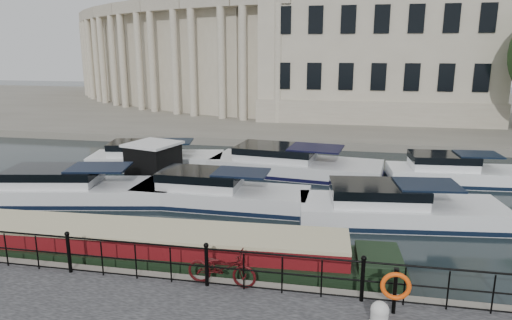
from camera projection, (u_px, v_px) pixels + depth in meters
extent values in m
plane|color=black|center=(228.00, 266.00, 14.38)|extent=(160.00, 160.00, 0.00)
cube|color=#6B665B|center=(314.00, 108.00, 51.55)|extent=(120.00, 42.00, 0.55)
cylinder|color=black|center=(69.00, 254.00, 12.72)|extent=(0.10, 0.10, 1.10)
sphere|color=black|center=(67.00, 234.00, 12.58)|extent=(0.14, 0.14, 0.14)
cylinder|color=black|center=(207.00, 266.00, 11.98)|extent=(0.10, 0.10, 1.10)
sphere|color=black|center=(206.00, 245.00, 11.84)|extent=(0.14, 0.14, 0.14)
cylinder|color=black|center=(362.00, 281.00, 11.24)|extent=(0.10, 0.10, 1.10)
sphere|color=black|center=(364.00, 258.00, 11.10)|extent=(0.14, 0.14, 0.14)
cylinder|color=black|center=(206.00, 249.00, 11.86)|extent=(24.00, 0.05, 0.05)
cylinder|color=black|center=(207.00, 266.00, 11.98)|extent=(24.00, 0.04, 0.04)
cylinder|color=black|center=(207.00, 283.00, 12.09)|extent=(24.00, 0.04, 0.04)
cube|color=#ADA38C|center=(375.00, 40.00, 43.01)|extent=(20.00, 14.00, 14.00)
cube|color=#9E937F|center=(372.00, 104.00, 44.41)|extent=(20.30, 14.30, 2.00)
cube|color=#ADA38C|center=(271.00, 57.00, 41.29)|extent=(5.73, 4.06, 11.00)
cylinder|color=#ADA38C|center=(278.00, 65.00, 38.50)|extent=(0.70, 0.70, 9.80)
cylinder|color=#ADA38C|center=(243.00, 64.00, 39.77)|extent=(0.70, 0.70, 9.80)
cube|color=#ADA38C|center=(222.00, 57.00, 43.56)|extent=(5.90, 4.56, 11.00)
cube|color=#9E937F|center=(209.00, 1.00, 40.73)|extent=(5.62, 3.30, 1.20)
cylinder|color=#ADA38C|center=(221.00, 64.00, 40.74)|extent=(0.70, 0.70, 9.80)
cylinder|color=#ADA38C|center=(192.00, 64.00, 42.35)|extent=(0.70, 0.70, 9.80)
cube|color=#ADA38C|center=(182.00, 56.00, 46.35)|extent=(5.99, 4.99, 11.00)
cube|color=#9E937F|center=(165.00, 4.00, 43.65)|extent=(5.55, 3.83, 1.20)
cylinder|color=#ADA38C|center=(175.00, 63.00, 43.53)|extent=(0.70, 0.70, 9.80)
cylinder|color=#ADA38C|center=(152.00, 63.00, 45.46)|extent=(0.70, 0.70, 9.80)
cube|color=#ADA38C|center=(151.00, 56.00, 49.61)|extent=(5.99, 5.36, 11.00)
cube|color=#9E937F|center=(132.00, 8.00, 47.07)|extent=(5.40, 4.29, 1.20)
cylinder|color=#ADA38C|center=(139.00, 62.00, 46.85)|extent=(0.70, 0.70, 9.80)
cylinder|color=#ADA38C|center=(123.00, 62.00, 49.07)|extent=(0.70, 0.70, 9.80)
cube|color=#ADA38C|center=(129.00, 56.00, 53.31)|extent=(5.91, 5.64, 11.00)
cube|color=#9E937F|center=(109.00, 11.00, 50.94)|extent=(5.16, 4.70, 1.20)
cylinder|color=#ADA38C|center=(113.00, 61.00, 50.64)|extent=(0.70, 0.70, 9.80)
cylinder|color=#ADA38C|center=(102.00, 61.00, 53.12)|extent=(0.70, 0.70, 9.80)
cube|color=#ADA38C|center=(114.00, 55.00, 57.39)|extent=(5.74, 5.85, 11.00)
cube|color=#9E937F|center=(95.00, 14.00, 55.21)|extent=(4.86, 5.04, 1.20)
cylinder|color=#ADA38C|center=(97.00, 61.00, 54.85)|extent=(0.70, 0.70, 9.80)
cylinder|color=#ADA38C|center=(90.00, 60.00, 57.55)|extent=(0.70, 0.70, 9.80)
cube|color=#ADA38C|center=(106.00, 55.00, 61.79)|extent=(5.49, 5.97, 11.00)
cube|color=#9E937F|center=(87.00, 17.00, 59.81)|extent=(4.48, 5.30, 1.20)
cylinder|color=#ADA38C|center=(88.00, 60.00, 59.42)|extent=(0.70, 0.70, 9.80)
cylinder|color=#ADA38C|center=(85.00, 59.00, 62.30)|extent=(0.70, 0.70, 9.80)
cube|color=#ADA38C|center=(103.00, 55.00, 66.44)|extent=(5.16, 6.00, 11.00)
cube|color=#9E937F|center=(86.00, 19.00, 64.68)|extent=(4.04, 5.49, 1.20)
cylinder|color=#ADA38C|center=(85.00, 59.00, 64.28)|extent=(0.70, 0.70, 9.80)
cylinder|color=#ADA38C|center=(85.00, 59.00, 67.31)|extent=(0.70, 0.70, 9.80)
cube|color=#ADA38C|center=(105.00, 54.00, 71.29)|extent=(4.76, 5.95, 11.00)
cube|color=#9E937F|center=(89.00, 22.00, 69.75)|extent=(3.54, 5.60, 1.20)
cylinder|color=#ADA38C|center=(87.00, 58.00, 69.36)|extent=(0.70, 0.70, 9.80)
cylinder|color=#ADA38C|center=(90.00, 58.00, 72.49)|extent=(0.70, 0.70, 9.80)
imported|color=#3F0B0D|center=(222.00, 268.00, 12.03)|extent=(1.92, 0.76, 0.99)
cylinder|color=beige|center=(379.00, 318.00, 10.25)|extent=(0.39, 0.39, 0.41)
sphere|color=beige|center=(380.00, 310.00, 10.20)|extent=(0.41, 0.41, 0.41)
cylinder|color=black|center=(395.00, 292.00, 10.71)|extent=(0.09, 0.09, 1.12)
cube|color=black|center=(397.00, 270.00, 10.58)|extent=(0.11, 0.11, 0.07)
torus|color=#FE500D|center=(396.00, 286.00, 10.59)|extent=(0.71, 0.11, 0.71)
cube|color=black|center=(145.00, 260.00, 14.57)|extent=(16.02, 2.78, 0.96)
cube|color=#620E12|center=(144.00, 241.00, 14.42)|extent=(12.82, 2.33, 0.74)
cube|color=#C6BB90|center=(144.00, 229.00, 14.33)|extent=(12.83, 2.40, 0.11)
cube|color=#6B665B|center=(155.00, 182.00, 23.38)|extent=(3.73, 3.37, 0.26)
cube|color=black|center=(154.00, 162.00, 23.13)|extent=(2.58, 2.58, 1.88)
cube|color=white|center=(153.00, 144.00, 22.91)|extent=(2.84, 2.84, 0.13)
cube|color=silver|center=(79.00, 196.00, 20.63)|extent=(8.91, 4.26, 1.20)
cube|color=black|center=(79.00, 198.00, 20.64)|extent=(9.00, 4.31, 0.18)
cube|color=silver|center=(54.00, 178.00, 20.43)|extent=(4.20, 2.91, 0.90)
cube|color=black|center=(99.00, 168.00, 20.31)|extent=(2.88, 2.35, 0.08)
cube|color=silver|center=(221.00, 201.00, 19.99)|extent=(7.67, 2.62, 1.20)
cube|color=black|center=(221.00, 203.00, 20.01)|extent=(7.75, 2.64, 0.18)
cube|color=silver|center=(201.00, 181.00, 19.98)|extent=(3.47, 2.09, 0.90)
cube|color=black|center=(241.00, 172.00, 19.49)|extent=(2.32, 1.77, 0.08)
cube|color=white|center=(400.00, 217.00, 18.08)|extent=(8.14, 3.59, 1.20)
cube|color=black|center=(400.00, 219.00, 18.10)|extent=(8.22, 3.63, 0.18)
cube|color=white|center=(377.00, 196.00, 17.96)|extent=(3.77, 2.63, 0.90)
cube|color=black|center=(428.00, 185.00, 17.69)|extent=(2.56, 2.17, 0.08)
cube|color=white|center=(157.00, 164.00, 26.46)|extent=(7.87, 3.93, 1.20)
cube|color=black|center=(158.00, 166.00, 26.48)|extent=(7.95, 3.97, 0.18)
cube|color=white|center=(141.00, 150.00, 26.26)|extent=(3.72, 2.70, 0.90)
cube|color=black|center=(172.00, 141.00, 26.14)|extent=(2.55, 2.19, 0.08)
cube|color=silver|center=(295.00, 171.00, 25.05)|extent=(9.54, 4.39, 1.20)
cube|color=black|center=(295.00, 172.00, 25.07)|extent=(9.64, 4.43, 0.18)
cube|color=silver|center=(276.00, 154.00, 25.19)|extent=(4.45, 3.16, 0.90)
cube|color=black|center=(316.00, 148.00, 24.40)|extent=(3.03, 2.60, 0.08)
cube|color=white|center=(458.00, 180.00, 23.30)|extent=(7.08, 2.85, 1.20)
cube|color=black|center=(458.00, 181.00, 23.32)|extent=(7.15, 2.88, 0.18)
cube|color=white|center=(443.00, 163.00, 23.20)|extent=(3.24, 2.17, 0.90)
cube|color=black|center=(478.00, 154.00, 22.88)|extent=(2.19, 1.81, 0.08)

